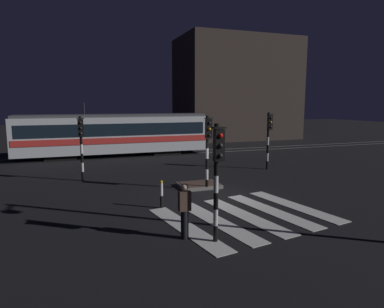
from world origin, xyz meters
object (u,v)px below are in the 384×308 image
object	(u,v)px
traffic_light_kerb_mid_left	(217,166)
traffic_light_corner_far_left	(81,139)
tram	(115,134)
bollard_island_edge	(161,194)
traffic_light_median_centre	(208,142)
traffic_light_corner_far_right	(269,132)
pedestrian_waiting_at_kerb	(185,211)

from	to	relation	value
traffic_light_kerb_mid_left	traffic_light_corner_far_left	distance (m)	10.33
traffic_light_kerb_mid_left	traffic_light_corner_far_left	world-z (taller)	traffic_light_kerb_mid_left
tram	traffic_light_corner_far_left	bearing A→B (deg)	-108.20
tram	bollard_island_edge	xyz separation A→B (m)	(0.02, -14.16, -1.19)
traffic_light_corner_far_left	tram	distance (m)	8.67
traffic_light_median_centre	traffic_light_kerb_mid_left	distance (m)	6.12
traffic_light_kerb_mid_left	tram	distance (m)	17.99
traffic_light_corner_far_left	bollard_island_edge	world-z (taller)	traffic_light_corner_far_left
traffic_light_corner_far_right	traffic_light_kerb_mid_left	bearing A→B (deg)	-129.25
traffic_light_corner_far_right	tram	size ratio (longest dim) A/B	0.24
traffic_light_kerb_mid_left	bollard_island_edge	size ratio (longest dim) A/B	3.16
traffic_light_corner_far_left	traffic_light_median_centre	bearing A→B (deg)	-36.12
traffic_light_corner_far_left	traffic_light_corner_far_right	bearing A→B (deg)	-2.46
traffic_light_corner_far_left	bollard_island_edge	size ratio (longest dim) A/B	3.08
traffic_light_corner_far_right	pedestrian_waiting_at_kerb	size ratio (longest dim) A/B	2.07
traffic_light_corner_far_right	traffic_light_corner_far_left	bearing A→B (deg)	177.54
traffic_light_corner_far_right	traffic_light_corner_far_left	size ratio (longest dim) A/B	1.03
traffic_light_corner_far_right	pedestrian_waiting_at_kerb	world-z (taller)	traffic_light_corner_far_right
tram	pedestrian_waiting_at_kerb	distance (m)	17.36
traffic_light_kerb_mid_left	traffic_light_corner_far_right	size ratio (longest dim) A/B	0.99
traffic_light_median_centre	traffic_light_kerb_mid_left	size ratio (longest dim) A/B	1.00
traffic_light_kerb_mid_left	traffic_light_corner_far_right	world-z (taller)	traffic_light_corner_far_right
traffic_light_median_centre	tram	size ratio (longest dim) A/B	0.24
traffic_light_median_centre	bollard_island_edge	world-z (taller)	traffic_light_median_centre
traffic_light_median_centre	tram	distance (m)	12.53
tram	traffic_light_corner_far_right	bearing A→B (deg)	-46.39
traffic_light_corner_far_left	bollard_island_edge	distance (m)	6.75
traffic_light_median_centre	traffic_light_corner_far_right	size ratio (longest dim) A/B	0.99
traffic_light_corner_far_left	tram	bearing A→B (deg)	71.80
pedestrian_waiting_at_kerb	bollard_island_edge	size ratio (longest dim) A/B	1.54
pedestrian_waiting_at_kerb	traffic_light_median_centre	bearing A→B (deg)	60.88
tram	pedestrian_waiting_at_kerb	size ratio (longest dim) A/B	8.55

